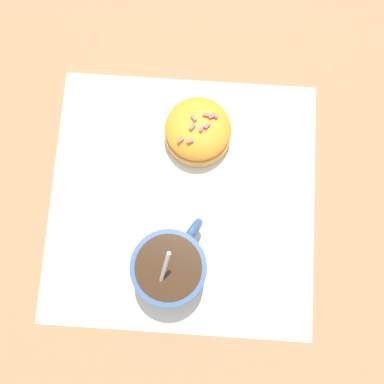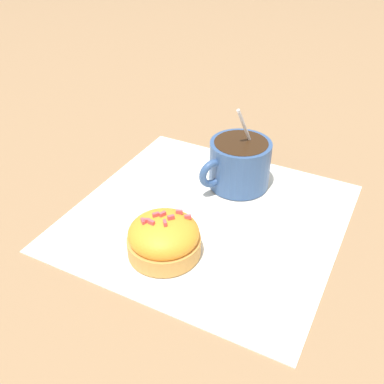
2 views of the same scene
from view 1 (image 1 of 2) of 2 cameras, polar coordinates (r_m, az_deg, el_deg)
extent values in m
plane|color=#93704C|center=(0.52, -1.22, -1.07)|extent=(3.00, 3.00, 0.00)
cube|color=white|center=(0.52, -1.23, -1.04)|extent=(0.32, 0.33, 0.00)
cylinder|color=#335184|center=(0.48, -3.08, -9.59)|extent=(0.08, 0.08, 0.06)
cylinder|color=#331E0F|center=(0.46, -3.25, -9.53)|extent=(0.07, 0.07, 0.01)
torus|color=#335184|center=(0.48, -0.10, -5.30)|extent=(0.04, 0.02, 0.04)
ellipsoid|color=silver|center=(0.50, -2.07, -7.57)|extent=(0.03, 0.02, 0.01)
cylinder|color=silver|center=(0.45, -3.95, -11.09)|extent=(0.05, 0.02, 0.10)
cylinder|color=#D19347|center=(0.53, 0.74, 7.49)|extent=(0.08, 0.08, 0.02)
ellipsoid|color=orange|center=(0.51, 0.77, 8.05)|extent=(0.08, 0.08, 0.04)
cube|color=#EA4C56|center=(0.49, 0.25, 6.39)|extent=(0.01, 0.01, 0.00)
cube|color=#EA4C56|center=(0.50, 1.78, 9.75)|extent=(0.00, 0.01, 0.00)
cube|color=#EA4C56|center=(0.49, -1.47, 6.58)|extent=(0.01, 0.01, 0.00)
cube|color=#EA4C56|center=(0.49, 1.24, 8.05)|extent=(0.01, 0.01, 0.00)
cube|color=#EA4C56|center=(0.50, 2.51, 9.54)|extent=(0.01, 0.01, 0.00)
cube|color=#EA4C56|center=(0.49, 1.94, 8.39)|extent=(0.01, 0.01, 0.00)
cube|color=#EA4C56|center=(0.50, 0.20, 9.35)|extent=(0.01, 0.01, 0.00)
cube|color=#EA4C56|center=(0.49, 0.40, 8.18)|extent=(0.01, 0.01, 0.00)
cube|color=#EA4C56|center=(0.50, 2.90, 9.66)|extent=(0.01, 0.01, 0.00)
camera|label=2|loc=(0.54, -31.24, 54.32)|focal=42.00mm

